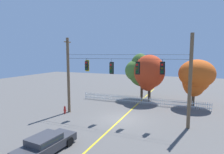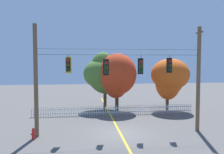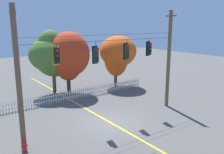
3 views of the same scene
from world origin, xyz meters
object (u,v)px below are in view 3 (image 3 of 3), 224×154
Objects in this scene: traffic_signal_northbound_secondary at (96,55)px; fire_hydrant at (25,145)px; traffic_signal_northbound_primary at (149,49)px; traffic_signal_westbound_side at (57,56)px; autumn_oak_far_east at (118,54)px; traffic_signal_southbound_primary at (127,51)px; autumn_maple_mid at (69,56)px; autumn_maple_near_fence at (52,54)px.

traffic_signal_northbound_secondary is 1.88× the size of fire_hydrant.
fire_hydrant is at bearing -176.39° from traffic_signal_northbound_primary.
traffic_signal_northbound_secondary is (2.75, 0.00, -0.17)m from traffic_signal_westbound_side.
autumn_oak_far_east is (10.63, 7.99, -1.50)m from traffic_signal_westbound_side.
autumn_maple_mid is (-0.54, 8.40, -1.23)m from traffic_signal_southbound_primary.
autumn_maple_near_fence is at bearing 59.45° from fire_hydrant.
traffic_signal_southbound_primary is at bearing 0.00° from traffic_signal_westbound_side.
traffic_signal_southbound_primary is (5.37, 0.00, -0.11)m from traffic_signal_westbound_side.
traffic_signal_northbound_primary is 10.26m from autumn_maple_near_fence.
traffic_signal_westbound_side is 0.88× the size of traffic_signal_northbound_secondary.
traffic_signal_westbound_side reaches higher than autumn_oak_far_east.
autumn_maple_mid is (4.83, 8.40, -1.34)m from traffic_signal_westbound_side.
autumn_maple_near_fence is (-4.17, 9.31, -1.09)m from traffic_signal_northbound_primary.
autumn_maple_near_fence is at bearing 146.88° from autumn_maple_mid.
traffic_signal_northbound_secondary is 11.30m from autumn_oak_far_east.
traffic_signal_northbound_secondary reaches higher than fire_hydrant.
traffic_signal_northbound_secondary is 1.11× the size of traffic_signal_northbound_primary.
traffic_signal_westbound_side is at bearing -143.05° from autumn_oak_far_east.
traffic_signal_westbound_side is 0.91× the size of traffic_signal_southbound_primary.
traffic_signal_northbound_secondary is 2.62m from traffic_signal_southbound_primary.
autumn_maple_near_fence reaches higher than fire_hydrant.
autumn_maple_near_fence is 8.07× the size of fire_hydrant.
traffic_signal_northbound_primary is (2.25, -0.00, 0.06)m from traffic_signal_southbound_primary.
autumn_maple_mid is at bearing 60.10° from traffic_signal_westbound_side.
traffic_signal_southbound_primary and traffic_signal_northbound_primary have the same top height.
traffic_signal_westbound_side is at bearing -110.29° from autumn_maple_near_fence.
autumn_oak_far_east reaches higher than fire_hydrant.
autumn_oak_far_east is 7.16× the size of fire_hydrant.
fire_hydrant is (-2.43, -0.63, -4.79)m from traffic_signal_westbound_side.
autumn_maple_mid is at bearing 108.33° from traffic_signal_northbound_primary.
traffic_signal_westbound_side reaches higher than fire_hydrant.
fire_hydrant is (-5.18, -0.63, -4.62)m from traffic_signal_northbound_secondary.
traffic_signal_southbound_primary is at bearing -78.30° from autumn_maple_near_fence.
traffic_signal_westbound_side is 9.99m from autumn_maple_near_fence.
fire_hydrant is (-7.80, -0.63, -4.68)m from traffic_signal_southbound_primary.
autumn_maple_near_fence is (0.69, 9.31, -0.96)m from traffic_signal_northbound_secondary.
traffic_signal_northbound_primary is (7.61, -0.00, -0.05)m from traffic_signal_westbound_side.
autumn_maple_mid is at bearing -33.12° from autumn_maple_near_fence.
fire_hydrant is at bearing -165.35° from traffic_signal_westbound_side.
autumn_oak_far_east is (7.18, -1.31, -0.36)m from autumn_maple_near_fence.
fire_hydrant is (-13.05, -8.63, -3.29)m from autumn_oak_far_east.
traffic_signal_northbound_primary is at bearing -65.85° from autumn_maple_near_fence.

